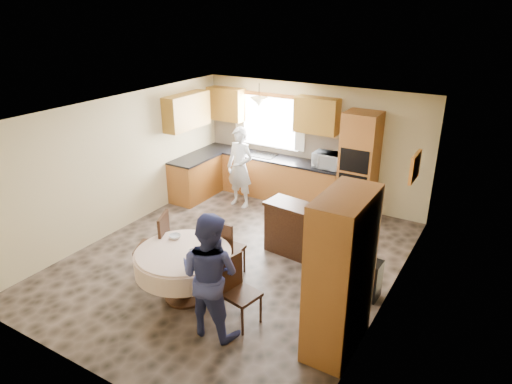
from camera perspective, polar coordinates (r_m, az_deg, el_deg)
The scene contains 36 objects.
floor at distance 7.79m, azimuth -2.64°, elevation -8.35°, with size 5.00×6.00×0.01m, color brown.
ceiling at distance 6.85m, azimuth -3.01°, elevation 9.89°, with size 5.00×6.00×0.01m, color white.
wall_back at distance 9.72m, azimuth 6.99°, elevation 5.98°, with size 5.00×0.02×2.50m, color tan.
wall_front at distance 5.28m, azimuth -21.31°, elevation -10.56°, with size 5.00×0.02×2.50m, color tan.
wall_left at distance 8.78m, azimuth -16.60°, elevation 3.35°, with size 0.02×6.00×2.50m, color tan.
wall_right at distance 6.32m, azimuth 16.55°, elevation -4.24°, with size 0.02×6.00×2.50m, color tan.
window at distance 10.04m, azimuth 1.77°, elevation 8.74°, with size 1.40×0.03×1.10m, color white.
curtain_left at distance 10.36m, azimuth -2.04°, elevation 9.46°, with size 0.22×0.02×1.15m, color white.
curtain_right at distance 9.66m, azimuth 5.57°, elevation 8.39°, with size 0.22×0.02×1.15m, color white.
base_cab_back at distance 10.08m, azimuth 1.67°, elevation 1.90°, with size 3.30×0.60×0.88m, color #C87735.
counter_back at distance 9.93m, azimuth 1.70°, elevation 4.38°, with size 3.30×0.64×0.04m, color black.
base_cab_left at distance 10.09m, azimuth -7.56°, elevation 1.71°, with size 0.60×1.20×0.88m, color #C87735.
counter_left at distance 9.93m, azimuth -7.70°, elevation 4.19°, with size 0.64×1.20×0.04m, color black.
backsplash at distance 10.09m, azimuth 2.52°, elevation 6.33°, with size 3.30×0.02×0.55m, color beige.
wall_cab_left at distance 10.39m, azimuth -3.76°, elevation 10.93°, with size 0.85×0.33×0.72m, color #AF7C2B.
wall_cab_right at distance 9.35m, azimuth 7.61°, elevation 9.47°, with size 0.90×0.33×0.72m, color #AF7C2B.
wall_cab_side at distance 9.75m, azimuth -8.64°, elevation 9.95°, with size 0.33×1.20×0.72m, color #AF7C2B.
oven_tower at distance 9.12m, azimuth 12.73°, elevation 3.21°, with size 0.66×0.62×2.12m, color #C87735.
oven_upper at distance 8.78m, azimuth 12.17°, elevation 3.80°, with size 0.56×0.01×0.45m, color black.
oven_lower at distance 8.95m, azimuth 11.91°, elevation 0.77°, with size 0.56×0.01×0.45m, color black.
pendant at distance 9.52m, azimuth 0.38°, elevation 11.19°, with size 0.36×0.36×0.18m, color beige.
sideboard at distance 7.74m, azimuth 5.41°, elevation -5.02°, with size 1.19×0.49×0.85m, color #38210F.
space_heater at distance 6.93m, azimuth 13.49°, elevation -10.43°, with size 0.43×0.30×0.59m, color black.
cupboard at distance 5.58m, azimuth 10.54°, elevation -10.06°, with size 0.54×1.07×2.05m, color #C87735.
dining_table at distance 6.62m, azimuth -9.06°, elevation -8.56°, with size 1.37×1.37×0.78m.
chair_left at distance 7.20m, azimuth -12.23°, elevation -6.22°, with size 0.62×0.62×1.07m.
chair_back at distance 7.05m, azimuth -3.89°, elevation -6.79°, with size 0.45×0.45×1.00m.
chair_right at distance 6.15m, azimuth -2.34°, elevation -11.81°, with size 0.49×0.49×0.95m.
framed_picture at distance 7.25m, azimuth 19.24°, elevation 2.98°, with size 0.06×0.52×0.43m.
microwave at distance 9.28m, azimuth 8.98°, elevation 3.94°, with size 0.57×0.39×0.31m, color silver.
person_sink at distance 9.45m, azimuth -2.02°, elevation 3.07°, with size 0.62×0.41×1.69m, color silver.
person_dining at distance 5.84m, azimuth -5.79°, elevation -10.26°, with size 0.82×0.64×1.69m, color navy.
bowl_sideboard at distance 7.63m, azimuth 4.11°, elevation -1.64°, with size 0.23×0.23×0.06m, color #B2B2B2.
bottle_sideboard at distance 7.34m, azimuth 8.58°, elevation -1.73°, with size 0.12×0.12×0.32m, color silver.
cup_table at distance 6.35m, azimuth -7.84°, elevation -7.59°, with size 0.13×0.13×0.10m, color #B2B2B2.
bowl_table at distance 6.86m, azimuth -10.10°, elevation -5.52°, with size 0.17×0.17×0.05m, color #B2B2B2.
Camera 1 is at (3.71, -5.56, 4.00)m, focal length 32.00 mm.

